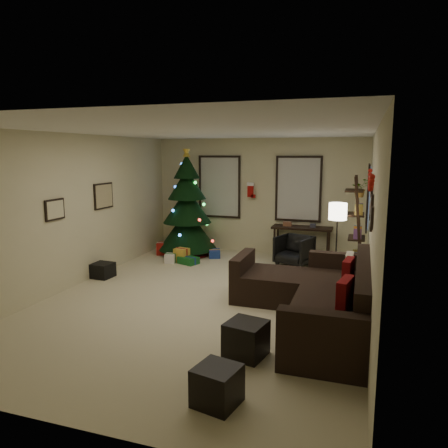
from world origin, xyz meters
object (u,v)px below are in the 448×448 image
Objects in this scene: desk at (302,230)px; bookshelf at (358,231)px; sofa at (317,299)px; desk_chair at (294,250)px; christmas_tree at (187,210)px.

desk is 1.91m from bookshelf.
sofa is 3.63m from desk.
bookshelf reaches higher than sofa.
bookshelf is at bearing -12.76° from desk_chair.
desk is 2.10× the size of desk_chair.
desk is at bearing 103.22° from desk_chair.
sofa is (3.33, -3.11, -0.75)m from christmas_tree.
bookshelf reaches higher than desk_chair.
sofa is 2.25× the size of desk.
desk is 0.68× the size of bookshelf.
desk_chair is at bearing -95.93° from desk.
desk is (2.61, 0.43, -0.42)m from christmas_tree.
desk_chair is at bearing 105.14° from sofa.
sofa reaches higher than desk.
christmas_tree is at bearing 136.92° from sofa.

